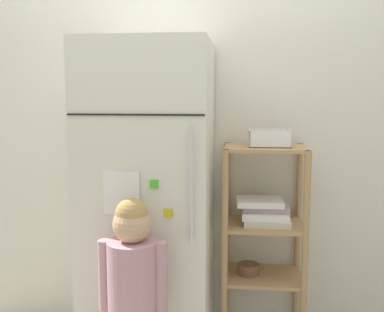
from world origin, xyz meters
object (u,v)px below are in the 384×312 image
(refrigerator, at_px, (149,204))
(child_standing, at_px, (133,281))
(fruit_bin, at_px, (269,140))
(pantry_shelf_unit, at_px, (263,227))

(refrigerator, height_order, child_standing, refrigerator)
(refrigerator, bearing_deg, fruit_bin, 11.36)
(child_standing, relative_size, pantry_shelf_unit, 0.85)
(refrigerator, xyz_separation_m, fruit_bin, (0.63, 0.13, 0.33))
(refrigerator, height_order, fruit_bin, refrigerator)
(refrigerator, bearing_deg, pantry_shelf_unit, 11.11)
(pantry_shelf_unit, bearing_deg, fruit_bin, 18.11)
(child_standing, xyz_separation_m, fruit_bin, (0.63, 0.55, 0.59))
(pantry_shelf_unit, distance_m, fruit_bin, 0.48)
(pantry_shelf_unit, bearing_deg, child_standing, -138.03)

